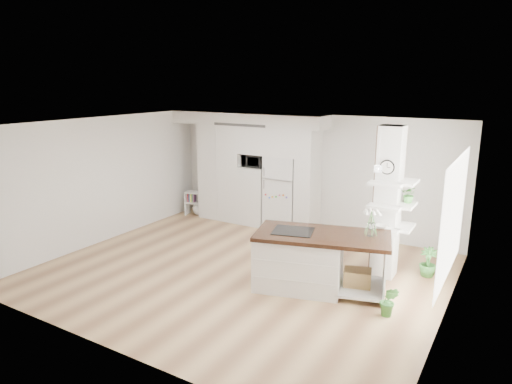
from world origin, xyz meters
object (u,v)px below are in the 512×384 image
refrigerator (283,192)px  floor_plant_a (389,301)px  kitchen_island (306,259)px  bookshelf (197,205)px

refrigerator → floor_plant_a: bearing=-41.7°
floor_plant_a → refrigerator: bearing=138.3°
refrigerator → kitchen_island: bearing=-55.6°
bookshelf → floor_plant_a: bearing=-39.8°
bookshelf → floor_plant_a: bookshelf is taller
refrigerator → kitchen_island: refrigerator is taller
refrigerator → floor_plant_a: (3.32, -2.95, -0.63)m
refrigerator → bookshelf: size_ratio=2.83×
refrigerator → bookshelf: refrigerator is taller
refrigerator → bookshelf: bearing=-175.8°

